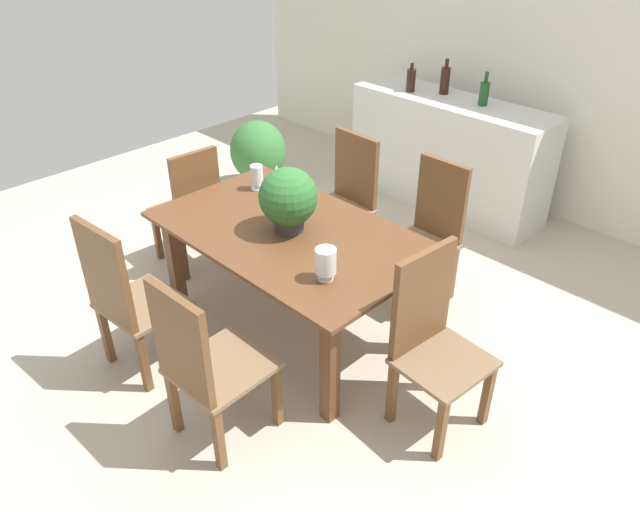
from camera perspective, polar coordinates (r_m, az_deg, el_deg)
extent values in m
plane|color=#BCB29E|center=(4.23, -0.82, -5.59)|extent=(7.04, 7.04, 0.00)
cube|color=silver|center=(5.63, 19.30, 17.29)|extent=(6.40, 0.10, 2.60)
cube|color=brown|center=(3.72, -2.85, 2.25)|extent=(1.71, 1.04, 0.03)
cube|color=brown|center=(4.22, -13.50, -0.63)|extent=(0.08, 0.08, 0.73)
cube|color=brown|center=(3.29, 0.95, -10.53)|extent=(0.08, 0.08, 0.73)
cube|color=brown|center=(4.61, -5.27, 3.19)|extent=(0.08, 0.08, 0.73)
cube|color=brown|center=(3.77, 9.44, -4.53)|extent=(0.08, 0.08, 0.73)
cube|color=brown|center=(5.03, -11.80, 3.22)|extent=(0.05, 0.05, 0.42)
cube|color=brown|center=(4.90, -15.10, 1.92)|extent=(0.05, 0.05, 0.42)
cube|color=brown|center=(4.73, -9.33, 1.50)|extent=(0.05, 0.05, 0.42)
cube|color=brown|center=(4.59, -12.77, 0.08)|extent=(0.05, 0.05, 0.42)
cube|color=brown|center=(4.70, -12.57, 4.06)|extent=(0.49, 0.43, 0.03)
cube|color=brown|center=(4.41, -11.58, 6.31)|extent=(0.06, 0.38, 0.54)
cube|color=brown|center=(3.83, -12.02, -7.08)|extent=(0.05, 0.05, 0.42)
cube|color=brown|center=(4.10, -15.46, -4.72)|extent=(0.05, 0.05, 0.42)
cube|color=brown|center=(3.69, -16.27, -9.59)|extent=(0.05, 0.05, 0.42)
cube|color=brown|center=(3.97, -19.54, -6.95)|extent=(0.05, 0.05, 0.42)
cube|color=brown|center=(3.76, -16.34, -4.39)|extent=(0.49, 0.46, 0.03)
cube|color=brown|center=(3.51, -19.63, -1.71)|extent=(0.43, 0.07, 0.59)
cube|color=brown|center=(3.26, 11.30, -15.74)|extent=(0.05, 0.05, 0.42)
cube|color=brown|center=(3.49, 15.47, -12.44)|extent=(0.05, 0.05, 0.42)
cube|color=brown|center=(3.40, 6.82, -12.62)|extent=(0.05, 0.05, 0.42)
cube|color=brown|center=(3.62, 11.12, -9.71)|extent=(0.05, 0.05, 0.42)
cube|color=brown|center=(3.28, 11.61, -9.80)|extent=(0.46, 0.49, 0.03)
cube|color=brown|center=(3.18, 9.63, -4.01)|extent=(0.08, 0.42, 0.59)
cube|color=brown|center=(4.76, -1.35, 2.18)|extent=(0.05, 0.05, 0.42)
cube|color=brown|center=(4.52, 1.86, 0.38)|extent=(0.05, 0.05, 0.42)
cube|color=brown|center=(4.95, 1.51, 3.47)|extent=(0.05, 0.05, 0.42)
cube|color=brown|center=(4.72, 4.73, 1.80)|extent=(0.05, 0.05, 0.42)
cube|color=brown|center=(4.62, 1.72, 4.38)|extent=(0.48, 0.42, 0.03)
cube|color=brown|center=(4.61, 3.42, 8.23)|extent=(0.42, 0.06, 0.55)
cube|color=brown|center=(3.37, -4.08, -12.95)|extent=(0.05, 0.05, 0.42)
cube|color=brown|center=(3.58, -8.29, -9.98)|extent=(0.05, 0.05, 0.42)
cube|color=brown|center=(3.20, -9.53, -16.62)|extent=(0.05, 0.05, 0.42)
cube|color=brown|center=(3.42, -13.59, -13.18)|extent=(0.05, 0.05, 0.42)
cube|color=brown|center=(3.23, -9.20, -10.33)|extent=(0.47, 0.50, 0.03)
cube|color=brown|center=(2.94, -13.02, -8.07)|extent=(0.41, 0.06, 0.57)
cube|color=brown|center=(4.28, 5.81, -1.77)|extent=(0.04, 0.04, 0.42)
cube|color=brown|center=(4.12, 9.45, -3.64)|extent=(0.04, 0.04, 0.42)
cube|color=brown|center=(4.53, 8.82, 0.10)|extent=(0.04, 0.04, 0.42)
cube|color=brown|center=(4.38, 12.36, -1.59)|extent=(0.04, 0.04, 0.42)
cube|color=brown|center=(4.20, 9.38, 0.84)|extent=(0.42, 0.45, 0.03)
cube|color=brown|center=(4.21, 11.39, 5.26)|extent=(0.38, 0.04, 0.56)
cylinder|color=#333338|center=(3.69, -2.93, 3.10)|extent=(0.18, 0.18, 0.09)
sphere|color=#2D662D|center=(3.61, -3.01, 5.59)|extent=(0.36, 0.36, 0.36)
sphere|color=#C64C56|center=(3.47, -2.86, 6.05)|extent=(0.04, 0.04, 0.04)
sphere|color=#C64C56|center=(3.54, -4.61, 5.92)|extent=(0.05, 0.05, 0.05)
sphere|color=#C64C56|center=(3.48, -3.53, 5.88)|extent=(0.05, 0.05, 0.05)
sphere|color=#C64C56|center=(3.65, -4.48, 6.41)|extent=(0.04, 0.04, 0.04)
sphere|color=#C64C56|center=(3.66, -3.55, 7.74)|extent=(0.06, 0.06, 0.06)
cylinder|color=silver|center=(3.26, 0.53, -2.10)|extent=(0.09, 0.09, 0.01)
cylinder|color=silver|center=(3.24, 0.53, -1.77)|extent=(0.03, 0.03, 0.03)
cylinder|color=silver|center=(3.20, 0.54, -0.47)|extent=(0.12, 0.12, 0.14)
cylinder|color=silver|center=(4.23, -5.90, 6.36)|extent=(0.09, 0.09, 0.01)
cylinder|color=silver|center=(4.22, -5.92, 6.67)|extent=(0.02, 0.02, 0.04)
cylinder|color=silver|center=(4.19, -5.98, 7.68)|extent=(0.09, 0.09, 0.13)
cylinder|color=silver|center=(4.26, -4.06, 6.59)|extent=(0.06, 0.06, 0.00)
cylinder|color=silver|center=(4.24, -4.09, 7.12)|extent=(0.01, 0.01, 0.08)
cone|color=silver|center=(4.21, -4.13, 8.07)|extent=(0.06, 0.06, 0.08)
cube|color=silver|center=(5.59, 11.93, 9.44)|extent=(1.81, 0.54, 0.98)
cylinder|color=#194C1E|center=(5.30, 15.20, 14.53)|extent=(0.08, 0.08, 0.19)
cylinder|color=#194C1E|center=(5.27, 15.42, 15.95)|extent=(0.03, 0.03, 0.08)
cylinder|color=black|center=(5.55, 8.57, 16.05)|extent=(0.08, 0.08, 0.19)
cylinder|color=black|center=(5.52, 8.67, 17.27)|extent=(0.03, 0.03, 0.06)
cylinder|color=black|center=(5.53, 11.69, 15.87)|extent=(0.08, 0.08, 0.23)
cylinder|color=black|center=(5.49, 11.87, 17.36)|extent=(0.03, 0.03, 0.07)
cylinder|color=#9E9384|center=(5.99, -5.71, 7.26)|extent=(0.25, 0.25, 0.16)
ellipsoid|color=#387538|center=(5.87, -5.86, 9.82)|extent=(0.53, 0.53, 0.58)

